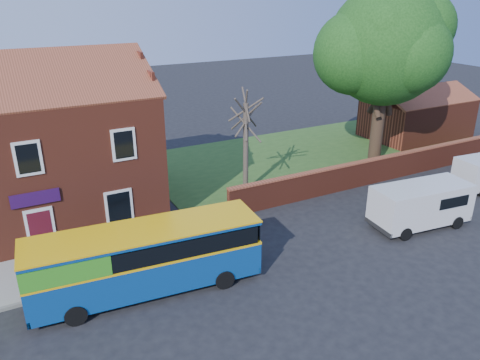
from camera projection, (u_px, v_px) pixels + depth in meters
ground at (264, 300)px, 18.00m from camera, size 120.00×120.00×0.00m
pavement at (51, 272)px, 19.63m from camera, size 18.00×3.50×0.12m
kerb at (57, 294)px, 18.19m from camera, size 18.00×0.15×0.14m
grass_strip at (325, 152)px, 34.28m from camera, size 26.00×12.00×0.04m
shop_building at (24, 157)px, 23.05m from camera, size 12.30×8.13×10.50m
boundary_wall at (386, 168)px, 29.07m from camera, size 22.00×0.38×1.60m
outbuilding at (417, 117)px, 37.59m from camera, size 8.20×5.06×4.17m
bus at (139, 258)px, 17.91m from camera, size 9.02×3.00×2.71m
van_near at (421, 204)px, 23.20m from camera, size 5.18×2.52×2.19m
large_tree at (385, 49)px, 29.66m from camera, size 9.51×7.53×11.60m
bare_tree at (246, 144)px, 26.52m from camera, size 2.18×2.60×5.81m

